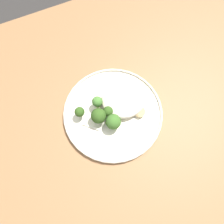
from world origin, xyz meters
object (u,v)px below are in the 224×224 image
broccoli_floret_left_leaning (114,123)px  seared_scallop_rear_pale (127,95)px  broccoli_floret_near_rim (99,116)px  broccoli_floret_front_edge (97,102)px  seared_scallop_tiny_bay (139,111)px  broccoli_floret_rear_charred (108,112)px  broccoli_floret_center_pile (80,112)px  seared_scallop_right_edge (137,89)px  dinner_plate (112,113)px  seared_scallop_front_small (124,102)px  seared_scallop_large_seared (117,113)px

broccoli_floret_left_leaning → seared_scallop_rear_pale: bearing=-137.5°
broccoli_floret_near_rim → broccoli_floret_front_edge: bearing=-108.1°
seared_scallop_tiny_bay → broccoli_floret_left_leaning: size_ratio=0.58×
broccoli_floret_rear_charred → broccoli_floret_front_edge: 0.04m
broccoli_floret_near_rim → broccoli_floret_center_pile: broccoli_floret_near_rim is taller
seared_scallop_right_edge → dinner_plate: bearing=19.8°
seared_scallop_tiny_bay → seared_scallop_front_small: bearing=-55.5°
seared_scallop_rear_pale → broccoli_floret_left_leaning: bearing=42.5°
seared_scallop_large_seared → seared_scallop_front_small: 0.04m
seared_scallop_right_edge → seared_scallop_front_small: bearing=22.8°
dinner_plate → seared_scallop_tiny_bay: seared_scallop_tiny_bay is taller
seared_scallop_front_small → seared_scallop_tiny_bay: bearing=124.5°
seared_scallop_right_edge → seared_scallop_large_seared: 0.10m
seared_scallop_front_small → broccoli_floret_front_edge: size_ratio=0.55×
seared_scallop_tiny_bay → broccoli_floret_rear_charred: 0.09m
dinner_plate → seared_scallop_tiny_bay: 0.08m
dinner_plate → seared_scallop_front_small: 0.05m
broccoli_floret_center_pile → seared_scallop_front_small: bearing=172.2°
broccoli_floret_near_rim → broccoli_floret_front_edge: broccoli_floret_near_rim is taller
seared_scallop_front_small → broccoli_floret_left_leaning: (0.06, 0.05, 0.02)m
broccoli_floret_near_rim → broccoli_floret_left_leaning: broccoli_floret_near_rim is taller
seared_scallop_large_seared → broccoli_floret_near_rim: (0.05, -0.01, 0.02)m
seared_scallop_tiny_bay → broccoli_floret_near_rim: (0.12, -0.03, 0.02)m
seared_scallop_tiny_bay → broccoli_floret_center_pile: (0.16, -0.06, 0.02)m
broccoli_floret_left_leaning → dinner_plate: bearing=-107.2°
seared_scallop_front_small → broccoli_floret_rear_charred: 0.06m
broccoli_floret_center_pile → dinner_plate: bearing=160.1°
seared_scallop_front_small → broccoli_floret_center_pile: bearing=-7.8°
seared_scallop_rear_pale → broccoli_floret_left_leaning: (0.07, 0.07, 0.02)m
seared_scallop_front_small → seared_scallop_rear_pale: bearing=-134.2°
seared_scallop_right_edge → broccoli_floret_near_rim: (0.14, 0.04, 0.02)m
seared_scallop_tiny_bay → broccoli_floret_left_leaning: bearing=5.0°
broccoli_floret_center_pile → broccoli_floret_left_leaning: bearing=137.7°
dinner_plate → broccoli_floret_left_leaning: 0.05m
broccoli_floret_near_rim → seared_scallop_right_edge: bearing=-165.0°
dinner_plate → broccoli_floret_center_pile: 0.10m
seared_scallop_front_small → broccoli_floret_near_rim: broccoli_floret_near_rim is taller
broccoli_floret_near_rim → broccoli_floret_rear_charred: (-0.03, -0.00, -0.01)m
seared_scallop_tiny_bay → seared_scallop_rear_pale: bearing=-78.7°
dinner_plate → seared_scallop_right_edge: seared_scallop_right_edge is taller
seared_scallop_large_seared → broccoli_floret_near_rim: size_ratio=0.65×
seared_scallop_right_edge → seared_scallop_rear_pale: bearing=7.4°
seared_scallop_right_edge → seared_scallop_rear_pale: (0.04, 0.00, 0.00)m
broccoli_floret_near_rim → seared_scallop_large_seared: bearing=172.4°
seared_scallop_right_edge → seared_scallop_rear_pale: 0.04m
seared_scallop_large_seared → broccoli_floret_center_pile: 0.11m
seared_scallop_tiny_bay → broccoli_floret_left_leaning: broccoli_floret_left_leaning is taller
seared_scallop_rear_pale → seared_scallop_right_edge: bearing=-172.6°
seared_scallop_right_edge → broccoli_floret_front_edge: (0.13, -0.00, 0.02)m
seared_scallop_rear_pale → broccoli_floret_front_edge: 0.09m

